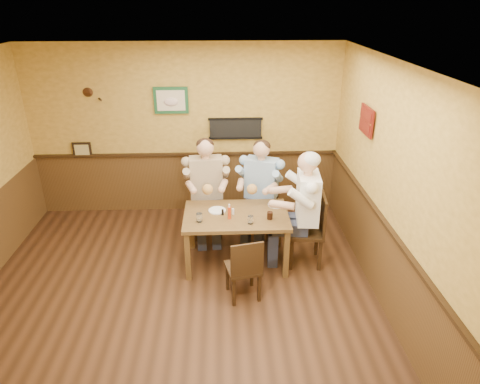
% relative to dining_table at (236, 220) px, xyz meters
% --- Properties ---
extents(room, '(5.02, 5.03, 2.81)m').
position_rel_dining_table_xyz_m(room, '(-0.63, -0.64, 1.03)').
color(room, '#331D0F').
rests_on(room, ground).
extents(dining_table, '(1.40, 0.90, 0.75)m').
position_rel_dining_table_xyz_m(dining_table, '(0.00, 0.00, 0.00)').
color(dining_table, brown).
rests_on(dining_table, ground).
extents(chair_back_left, '(0.49, 0.49, 0.98)m').
position_rel_dining_table_xyz_m(chair_back_left, '(-0.42, 0.78, -0.17)').
color(chair_back_left, '#31200F').
rests_on(chair_back_left, ground).
extents(chair_back_right, '(0.58, 0.58, 0.96)m').
position_rel_dining_table_xyz_m(chair_back_right, '(0.40, 0.77, -0.18)').
color(chair_back_right, '#31200F').
rests_on(chair_back_right, ground).
extents(chair_right_end, '(0.51, 0.51, 1.02)m').
position_rel_dining_table_xyz_m(chair_right_end, '(0.95, -0.05, -0.15)').
color(chair_right_end, '#31200F').
rests_on(chair_right_end, ground).
extents(chair_near_side, '(0.47, 0.47, 0.85)m').
position_rel_dining_table_xyz_m(chair_near_side, '(0.06, -0.75, -0.23)').
color(chair_near_side, '#31200F').
rests_on(chair_near_side, ground).
extents(diner_tan_shirt, '(0.69, 0.69, 1.41)m').
position_rel_dining_table_xyz_m(diner_tan_shirt, '(-0.42, 0.78, 0.05)').
color(diner_tan_shirt, tan).
rests_on(diner_tan_shirt, ground).
extents(diner_blue_polo, '(0.82, 0.82, 1.38)m').
position_rel_dining_table_xyz_m(diner_blue_polo, '(0.40, 0.77, 0.03)').
color(diner_blue_polo, '#91B4DA').
rests_on(diner_blue_polo, ground).
extents(diner_white_elder, '(0.73, 0.73, 1.46)m').
position_rel_dining_table_xyz_m(diner_white_elder, '(0.95, -0.05, 0.07)').
color(diner_white_elder, white).
rests_on(diner_white_elder, ground).
extents(water_glass_left, '(0.10, 0.10, 0.12)m').
position_rel_dining_table_xyz_m(water_glass_left, '(-0.48, -0.19, 0.15)').
color(water_glass_left, white).
rests_on(water_glass_left, dining_table).
extents(water_glass_mid, '(0.08, 0.08, 0.11)m').
position_rel_dining_table_xyz_m(water_glass_mid, '(0.17, -0.27, 0.15)').
color(water_glass_mid, white).
rests_on(water_glass_mid, dining_table).
extents(cola_tumbler, '(0.08, 0.08, 0.10)m').
position_rel_dining_table_xyz_m(cola_tumbler, '(0.44, -0.15, 0.14)').
color(cola_tumbler, black).
rests_on(cola_tumbler, dining_table).
extents(hot_sauce_bottle, '(0.06, 0.06, 0.19)m').
position_rel_dining_table_xyz_m(hot_sauce_bottle, '(-0.09, -0.12, 0.19)').
color(hot_sauce_bottle, '#C03A14').
rests_on(hot_sauce_bottle, dining_table).
extents(salt_shaker, '(0.03, 0.03, 0.08)m').
position_rel_dining_table_xyz_m(salt_shaker, '(-0.04, 0.00, 0.13)').
color(salt_shaker, white).
rests_on(salt_shaker, dining_table).
extents(pepper_shaker, '(0.03, 0.03, 0.08)m').
position_rel_dining_table_xyz_m(pepper_shaker, '(-0.18, -0.01, 0.13)').
color(pepper_shaker, black).
rests_on(pepper_shaker, dining_table).
extents(plate_far_left, '(0.30, 0.30, 0.02)m').
position_rel_dining_table_xyz_m(plate_far_left, '(-0.25, 0.11, 0.10)').
color(plate_far_left, white).
rests_on(plate_far_left, dining_table).
extents(plate_far_right, '(0.29, 0.29, 0.02)m').
position_rel_dining_table_xyz_m(plate_far_right, '(0.57, 0.25, 0.10)').
color(plate_far_right, white).
rests_on(plate_far_right, dining_table).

